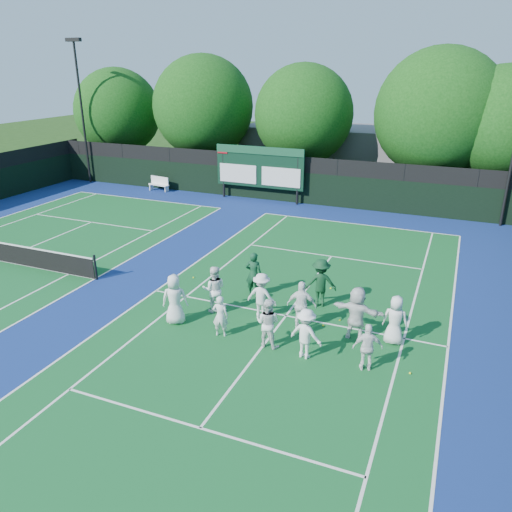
% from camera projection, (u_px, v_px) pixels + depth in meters
% --- Properties ---
extents(ground, '(120.00, 120.00, 0.00)m').
position_uv_depth(ground, '(276.00, 329.00, 17.02)').
color(ground, '#19370F').
rests_on(ground, ground).
extents(court_apron, '(34.00, 32.00, 0.01)m').
position_uv_depth(court_apron, '(145.00, 289.00, 20.03)').
color(court_apron, navy).
rests_on(court_apron, ground).
extents(near_court, '(11.05, 23.85, 0.01)m').
position_uv_depth(near_court, '(286.00, 316.00, 17.88)').
color(near_court, '#115423').
rests_on(near_court, ground).
extents(back_fence, '(34.00, 0.08, 3.00)m').
position_uv_depth(back_fence, '(276.00, 180.00, 32.46)').
color(back_fence, black).
rests_on(back_fence, ground).
extents(scoreboard, '(6.00, 0.21, 3.55)m').
position_uv_depth(scoreboard, '(259.00, 168.00, 32.16)').
color(scoreboard, black).
rests_on(scoreboard, ground).
extents(clubhouse, '(18.00, 6.00, 4.00)m').
position_uv_depth(clubhouse, '(363.00, 155.00, 37.68)').
color(clubhouse, slate).
rests_on(clubhouse, ground).
extents(light_pole_left, '(1.20, 0.30, 10.12)m').
position_uv_depth(light_pole_left, '(80.00, 96.00, 35.80)').
color(light_pole_left, black).
rests_on(light_pole_left, ground).
extents(bench, '(1.63, 0.68, 1.01)m').
position_uv_depth(bench, '(159.00, 183.00, 35.30)').
color(bench, white).
rests_on(bench, ground).
extents(tree_a, '(6.71, 6.71, 8.25)m').
position_uv_depth(tree_a, '(120.00, 114.00, 39.57)').
color(tree_a, black).
rests_on(tree_a, ground).
extents(tree_b, '(7.36, 7.36, 9.19)m').
position_uv_depth(tree_b, '(206.00, 109.00, 36.59)').
color(tree_b, black).
rests_on(tree_b, ground).
extents(tree_c, '(6.72, 6.72, 8.59)m').
position_uv_depth(tree_c, '(306.00, 117.00, 33.92)').
color(tree_c, black).
rests_on(tree_c, ground).
extents(tree_d, '(7.89, 7.89, 9.56)m').
position_uv_depth(tree_d, '(442.00, 116.00, 30.67)').
color(tree_d, black).
rests_on(tree_d, ground).
extents(tree_e, '(6.79, 6.79, 8.53)m').
position_uv_depth(tree_e, '(505.00, 127.00, 29.55)').
color(tree_e, black).
rests_on(tree_e, ground).
extents(tennis_ball_1, '(0.07, 0.07, 0.07)m').
position_uv_depth(tennis_ball_1, '(340.00, 320.00, 17.53)').
color(tennis_ball_1, yellow).
rests_on(tennis_ball_1, ground).
extents(tennis_ball_2, '(0.07, 0.07, 0.07)m').
position_uv_depth(tennis_ball_2, '(410.00, 373.00, 14.52)').
color(tennis_ball_2, yellow).
rests_on(tennis_ball_2, ground).
extents(tennis_ball_3, '(0.07, 0.07, 0.07)m').
position_uv_depth(tennis_ball_3, '(193.00, 278.00, 21.01)').
color(tennis_ball_3, yellow).
rests_on(tennis_ball_3, ground).
extents(tennis_ball_4, '(0.07, 0.07, 0.07)m').
position_uv_depth(tennis_ball_4, '(331.00, 288.00, 20.01)').
color(tennis_ball_4, yellow).
rests_on(tennis_ball_4, ground).
extents(tennis_ball_5, '(0.07, 0.07, 0.07)m').
position_uv_depth(tennis_ball_5, '(323.00, 326.00, 17.16)').
color(tennis_ball_5, yellow).
rests_on(tennis_ball_5, ground).
extents(player_front_0, '(1.04, 0.89, 1.80)m').
position_uv_depth(player_front_0, '(175.00, 299.00, 17.11)').
color(player_front_0, silver).
rests_on(player_front_0, ground).
extents(player_front_1, '(0.60, 0.46, 1.45)m').
position_uv_depth(player_front_1, '(220.00, 316.00, 16.34)').
color(player_front_1, silver).
rests_on(player_front_1, ground).
extents(player_front_2, '(0.84, 0.67, 1.64)m').
position_uv_depth(player_front_2, '(268.00, 323.00, 15.72)').
color(player_front_2, white).
rests_on(player_front_2, ground).
extents(player_front_3, '(1.15, 0.80, 1.63)m').
position_uv_depth(player_front_3, '(306.00, 334.00, 15.10)').
color(player_front_3, white).
rests_on(player_front_3, ground).
extents(player_front_4, '(0.95, 0.63, 1.50)m').
position_uv_depth(player_front_4, '(368.00, 347.00, 14.49)').
color(player_front_4, white).
rests_on(player_front_4, ground).
extents(player_back_0, '(1.05, 0.95, 1.76)m').
position_uv_depth(player_back_0, '(214.00, 289.00, 17.92)').
color(player_back_0, white).
rests_on(player_back_0, ground).
extents(player_back_1, '(1.10, 0.64, 1.69)m').
position_uv_depth(player_back_1, '(262.00, 296.00, 17.50)').
color(player_back_1, silver).
rests_on(player_back_1, ground).
extents(player_back_2, '(1.06, 0.56, 1.72)m').
position_uv_depth(player_back_2, '(302.00, 305.00, 16.76)').
color(player_back_2, white).
rests_on(player_back_2, ground).
extents(player_back_3, '(1.76, 0.74, 1.84)m').
position_uv_depth(player_back_3, '(357.00, 313.00, 16.11)').
color(player_back_3, silver).
rests_on(player_back_3, ground).
extents(player_back_4, '(0.82, 0.54, 1.66)m').
position_uv_depth(player_back_4, '(395.00, 320.00, 15.87)').
color(player_back_4, silver).
rests_on(player_back_4, ground).
extents(coach_left, '(0.69, 0.49, 1.79)m').
position_uv_depth(coach_left, '(254.00, 274.00, 19.17)').
color(coach_left, '#0F3A22').
rests_on(coach_left, ground).
extents(coach_right, '(1.36, 1.07, 1.84)m').
position_uv_depth(coach_right, '(321.00, 283.00, 18.34)').
color(coach_right, '#0E361C').
rests_on(coach_right, ground).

